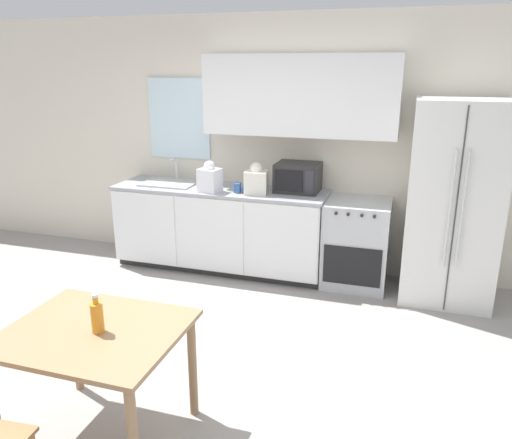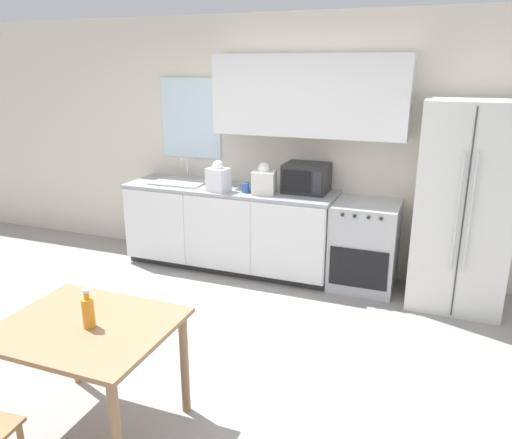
{
  "view_description": "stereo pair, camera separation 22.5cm",
  "coord_description": "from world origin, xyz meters",
  "px_view_note": "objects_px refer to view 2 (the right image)",
  "views": [
    {
      "loc": [
        1.43,
        -2.92,
        2.19
      ],
      "look_at": [
        0.33,
        0.57,
        1.05
      ],
      "focal_mm": 35.0,
      "sensor_mm": 36.0,
      "label": 1
    },
    {
      "loc": [
        1.64,
        -2.84,
        2.19
      ],
      "look_at": [
        0.33,
        0.57,
        1.05
      ],
      "focal_mm": 35.0,
      "sensor_mm": 36.0,
      "label": 2
    }
  ],
  "objects_px": {
    "coffee_mug": "(246,188)",
    "dining_table": "(87,341)",
    "drink_bottle": "(88,312)",
    "oven_range": "(364,245)",
    "microwave": "(307,178)",
    "refrigerator": "(463,206)"
  },
  "relations": [
    {
      "from": "dining_table",
      "to": "drink_bottle",
      "type": "xyz_separation_m",
      "value": [
        0.04,
        -0.01,
        0.21
      ]
    },
    {
      "from": "microwave",
      "to": "dining_table",
      "type": "bearing_deg",
      "value": -100.99
    },
    {
      "from": "oven_range",
      "to": "dining_table",
      "type": "distance_m",
      "value": 2.99
    },
    {
      "from": "oven_range",
      "to": "refrigerator",
      "type": "relative_size",
      "value": 0.46
    },
    {
      "from": "drink_bottle",
      "to": "oven_range",
      "type": "bearing_deg",
      "value": 67.24
    },
    {
      "from": "oven_range",
      "to": "microwave",
      "type": "distance_m",
      "value": 0.91
    },
    {
      "from": "dining_table",
      "to": "drink_bottle",
      "type": "distance_m",
      "value": 0.21
    },
    {
      "from": "oven_range",
      "to": "refrigerator",
      "type": "xyz_separation_m",
      "value": [
        0.87,
        -0.05,
        0.51
      ]
    },
    {
      "from": "oven_range",
      "to": "microwave",
      "type": "xyz_separation_m",
      "value": [
        -0.65,
        0.09,
        0.63
      ]
    },
    {
      "from": "coffee_mug",
      "to": "dining_table",
      "type": "height_order",
      "value": "coffee_mug"
    },
    {
      "from": "microwave",
      "to": "dining_table",
      "type": "distance_m",
      "value": 2.91
    },
    {
      "from": "oven_range",
      "to": "microwave",
      "type": "height_order",
      "value": "microwave"
    },
    {
      "from": "dining_table",
      "to": "coffee_mug",
      "type": "bearing_deg",
      "value": 90.54
    },
    {
      "from": "microwave",
      "to": "drink_bottle",
      "type": "relative_size",
      "value": 1.9
    },
    {
      "from": "dining_table",
      "to": "drink_bottle",
      "type": "relative_size",
      "value": 4.23
    },
    {
      "from": "dining_table",
      "to": "microwave",
      "type": "bearing_deg",
      "value": 79.01
    },
    {
      "from": "refrigerator",
      "to": "drink_bottle",
      "type": "xyz_separation_m",
      "value": [
        -2.02,
        -2.7,
        -0.12
      ]
    },
    {
      "from": "microwave",
      "to": "drink_bottle",
      "type": "bearing_deg",
      "value": -100.09
    },
    {
      "from": "drink_bottle",
      "to": "dining_table",
      "type": "bearing_deg",
      "value": 163.09
    },
    {
      "from": "oven_range",
      "to": "drink_bottle",
      "type": "height_order",
      "value": "drink_bottle"
    },
    {
      "from": "coffee_mug",
      "to": "oven_range",
      "type": "bearing_deg",
      "value": 7.53
    },
    {
      "from": "microwave",
      "to": "dining_table",
      "type": "xyz_separation_m",
      "value": [
        -0.55,
        -2.82,
        -0.44
      ]
    }
  ]
}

